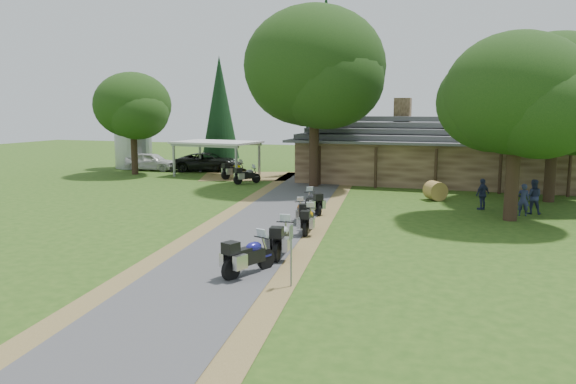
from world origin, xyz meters
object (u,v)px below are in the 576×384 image
(motorcycle_row_c, at_px, (308,219))
(hay_bale, at_px, (435,191))
(silo, at_px, (133,131))
(car_white_sedan, at_px, (152,159))
(motorcycle_row_e, at_px, (313,201))
(motorcycle_carport_b, at_px, (247,174))
(lodge, at_px, (441,149))
(motorcycle_row_a, at_px, (249,254))
(motorcycle_row_b, at_px, (282,237))
(car_dark_suv, at_px, (208,157))
(motorcycle_row_d, at_px, (301,211))
(carport, at_px, (217,159))
(motorcycle_carport_a, at_px, (235,169))

(motorcycle_row_c, height_order, hay_bale, motorcycle_row_c)
(silo, height_order, motorcycle_row_c, silo)
(car_white_sedan, bearing_deg, silo, 59.85)
(motorcycle_row_e, xyz_separation_m, motorcycle_carport_b, (-7.77, 9.53, 0.02))
(lodge, relative_size, motorcycle_row_a, 10.24)
(motorcycle_row_b, bearing_deg, hay_bale, -23.72)
(car_dark_suv, relative_size, motorcycle_row_b, 2.94)
(motorcycle_row_d, bearing_deg, silo, 26.18)
(motorcycle_row_a, relative_size, motorcycle_row_c, 1.12)
(car_dark_suv, bearing_deg, carport, -156.99)
(motorcycle_carport_b, bearing_deg, motorcycle_row_b, -118.15)
(motorcycle_row_c, relative_size, hay_bale, 1.65)
(car_dark_suv, relative_size, motorcycle_row_a, 3.00)
(lodge, height_order, silo, silo)
(car_dark_suv, bearing_deg, lodge, -108.21)
(motorcycle_row_b, bearing_deg, carport, 23.94)
(carport, xyz_separation_m, hay_bale, (17.66, -6.74, -0.83))
(motorcycle_row_e, xyz_separation_m, motorcycle_carport_a, (-9.80, 11.83, 0.07))
(car_white_sedan, xyz_separation_m, motorcycle_carport_b, (11.31, -5.27, -0.31))
(motorcycle_carport_a, height_order, hay_bale, motorcycle_carport_a)
(lodge, height_order, motorcycle_carport_b, lodge)
(lodge, height_order, carport, lodge)
(motorcycle_row_d, distance_m, motorcycle_carport_b, 14.41)
(carport, distance_m, motorcycle_row_b, 25.50)
(carport, bearing_deg, motorcycle_row_b, -51.86)
(motorcycle_row_d, bearing_deg, carport, 14.25)
(motorcycle_row_c, distance_m, hay_bale, 11.90)
(motorcycle_row_c, bearing_deg, lodge, -19.43)
(lodge, bearing_deg, motorcycle_row_e, -110.13)
(motorcycle_row_c, distance_m, motorcycle_row_e, 4.71)
(motorcycle_row_c, bearing_deg, car_dark_suv, 29.73)
(silo, distance_m, motorcycle_row_d, 29.04)
(car_dark_suv, distance_m, motorcycle_row_b, 29.06)
(motorcycle_row_b, xyz_separation_m, motorcycle_row_c, (-0.20, 4.08, -0.09))
(car_dark_suv, xyz_separation_m, motorcycle_row_c, (15.25, -20.54, -0.56))
(motorcycle_row_d, bearing_deg, hay_bale, -55.50)
(lodge, xyz_separation_m, motorcycle_carport_a, (-15.24, -3.01, -1.73))
(car_white_sedan, xyz_separation_m, motorcycle_row_b, (20.39, -23.46, -0.26))
(lodge, height_order, car_dark_suv, lodge)
(motorcycle_row_e, height_order, hay_bale, motorcycle_row_e)
(carport, bearing_deg, lodge, 12.47)
(motorcycle_carport_a, bearing_deg, car_white_sedan, 102.83)
(lodge, height_order, motorcycle_row_d, lodge)
(motorcycle_row_d, relative_size, motorcycle_carport_a, 0.80)
(motorcycle_row_d, bearing_deg, lodge, -40.36)
(motorcycle_row_c, bearing_deg, car_white_sedan, 39.31)
(silo, distance_m, motorcycle_row_c, 31.12)
(motorcycle_row_c, bearing_deg, motorcycle_row_e, 6.80)
(motorcycle_carport_b, xyz_separation_m, hay_bale, (13.50, -3.14, -0.11))
(car_white_sedan, bearing_deg, motorcycle_row_d, -135.02)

